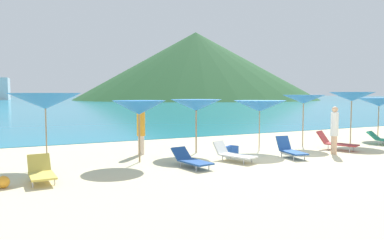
{
  "coord_description": "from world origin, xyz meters",
  "views": [
    {
      "loc": [
        -8.62,
        -9.94,
        2.31
      ],
      "look_at": [
        -2.09,
        3.63,
        1.2
      ],
      "focal_mm": 33.38,
      "sensor_mm": 36.0,
      "label": 1
    }
  ],
  "objects_px": {
    "umbrella_3": "(196,105)",
    "lounge_chair_2": "(336,142)",
    "beachgoer_2": "(141,128)",
    "umbrella_1": "(45,101)",
    "umbrella_4": "(260,106)",
    "umbrella_6": "(352,97)",
    "lounge_chair_1": "(41,172)",
    "lounge_chair_3": "(191,159)",
    "beachgoer_0": "(334,128)",
    "umbrella_5": "(304,99)",
    "beach_ball": "(3,182)",
    "lounge_chair_6": "(290,149)",
    "umbrella_7": "(379,102)",
    "lounge_chair_0": "(233,154)",
    "cooler_box": "(231,151)",
    "umbrella_2": "(139,108)"
  },
  "relations": [
    {
      "from": "lounge_chair_6",
      "to": "beachgoer_2",
      "type": "distance_m",
      "value": 5.6
    },
    {
      "from": "umbrella_7",
      "to": "lounge_chair_0",
      "type": "relative_size",
      "value": 1.34
    },
    {
      "from": "lounge_chair_2",
      "to": "lounge_chair_3",
      "type": "xyz_separation_m",
      "value": [
        -6.85,
        -0.5,
        -0.08
      ]
    },
    {
      "from": "umbrella_4",
      "to": "lounge_chair_3",
      "type": "height_order",
      "value": "umbrella_4"
    },
    {
      "from": "umbrella_4",
      "to": "lounge_chair_1",
      "type": "distance_m",
      "value": 8.63
    },
    {
      "from": "beach_ball",
      "to": "cooler_box",
      "type": "distance_m",
      "value": 7.73
    },
    {
      "from": "cooler_box",
      "to": "beach_ball",
      "type": "bearing_deg",
      "value": 169.39
    },
    {
      "from": "beachgoer_2",
      "to": "umbrella_1",
      "type": "bearing_deg",
      "value": -18.06
    },
    {
      "from": "umbrella_3",
      "to": "lounge_chair_0",
      "type": "relative_size",
      "value": 1.31
    },
    {
      "from": "umbrella_5",
      "to": "lounge_chair_1",
      "type": "relative_size",
      "value": 1.62
    },
    {
      "from": "umbrella_7",
      "to": "lounge_chair_0",
      "type": "xyz_separation_m",
      "value": [
        -9.97,
        -1.96,
        -1.63
      ]
    },
    {
      "from": "lounge_chair_1",
      "to": "beach_ball",
      "type": "xyz_separation_m",
      "value": [
        -0.87,
        -0.27,
        -0.12
      ]
    },
    {
      "from": "umbrella_5",
      "to": "lounge_chair_3",
      "type": "height_order",
      "value": "umbrella_5"
    },
    {
      "from": "umbrella_6",
      "to": "beachgoer_2",
      "type": "height_order",
      "value": "umbrella_6"
    },
    {
      "from": "lounge_chair_3",
      "to": "beachgoer_0",
      "type": "relative_size",
      "value": 0.91
    },
    {
      "from": "lounge_chair_2",
      "to": "lounge_chair_6",
      "type": "distance_m",
      "value": 2.9
    },
    {
      "from": "umbrella_1",
      "to": "umbrella_6",
      "type": "distance_m",
      "value": 13.15
    },
    {
      "from": "umbrella_1",
      "to": "beachgoer_2",
      "type": "bearing_deg",
      "value": 13.89
    },
    {
      "from": "umbrella_1",
      "to": "umbrella_2",
      "type": "relative_size",
      "value": 1.12
    },
    {
      "from": "lounge_chair_0",
      "to": "umbrella_6",
      "type": "bearing_deg",
      "value": -11.08
    },
    {
      "from": "lounge_chair_3",
      "to": "beach_ball",
      "type": "bearing_deg",
      "value": 172.69
    },
    {
      "from": "lounge_chair_6",
      "to": "beach_ball",
      "type": "distance_m",
      "value": 9.25
    },
    {
      "from": "umbrella_4",
      "to": "lounge_chair_1",
      "type": "bearing_deg",
      "value": -167.71
    },
    {
      "from": "lounge_chair_6",
      "to": "beachgoer_2",
      "type": "relative_size",
      "value": 0.77
    },
    {
      "from": "umbrella_5",
      "to": "beach_ball",
      "type": "height_order",
      "value": "umbrella_5"
    },
    {
      "from": "umbrella_7",
      "to": "beachgoer_2",
      "type": "height_order",
      "value": "umbrella_7"
    },
    {
      "from": "umbrella_2",
      "to": "lounge_chair_2",
      "type": "bearing_deg",
      "value": -6.9
    },
    {
      "from": "beachgoer_2",
      "to": "beachgoer_0",
      "type": "bearing_deg",
      "value": 122.87
    },
    {
      "from": "umbrella_6",
      "to": "lounge_chair_2",
      "type": "relative_size",
      "value": 1.41
    },
    {
      "from": "umbrella_2",
      "to": "umbrella_7",
      "type": "relative_size",
      "value": 0.96
    },
    {
      "from": "umbrella_2",
      "to": "cooler_box",
      "type": "xyz_separation_m",
      "value": [
        3.53,
        -0.14,
        -1.67
      ]
    },
    {
      "from": "lounge_chair_3",
      "to": "lounge_chair_6",
      "type": "relative_size",
      "value": 1.15
    },
    {
      "from": "beach_ball",
      "to": "umbrella_1",
      "type": "bearing_deg",
      "value": 64.36
    },
    {
      "from": "umbrella_7",
      "to": "lounge_chair_3",
      "type": "distance_m",
      "value": 12.01
    },
    {
      "from": "beach_ball",
      "to": "umbrella_2",
      "type": "bearing_deg",
      "value": 23.95
    },
    {
      "from": "beachgoer_2",
      "to": "umbrella_2",
      "type": "bearing_deg",
      "value": 38.44
    },
    {
      "from": "umbrella_6",
      "to": "lounge_chair_2",
      "type": "height_order",
      "value": "umbrella_6"
    },
    {
      "from": "umbrella_1",
      "to": "umbrella_7",
      "type": "height_order",
      "value": "umbrella_1"
    },
    {
      "from": "umbrella_2",
      "to": "umbrella_3",
      "type": "relative_size",
      "value": 0.98
    },
    {
      "from": "lounge_chair_6",
      "to": "beachgoer_0",
      "type": "distance_m",
      "value": 2.1
    },
    {
      "from": "umbrella_3",
      "to": "umbrella_7",
      "type": "distance_m",
      "value": 10.37
    },
    {
      "from": "lounge_chair_1",
      "to": "beach_ball",
      "type": "bearing_deg",
      "value": -166.33
    },
    {
      "from": "umbrella_4",
      "to": "umbrella_6",
      "type": "relative_size",
      "value": 0.93
    },
    {
      "from": "umbrella_7",
      "to": "lounge_chair_1",
      "type": "bearing_deg",
      "value": -172.05
    },
    {
      "from": "umbrella_3",
      "to": "lounge_chair_2",
      "type": "xyz_separation_m",
      "value": [
        5.52,
        -1.81,
        -1.55
      ]
    },
    {
      "from": "lounge_chair_2",
      "to": "lounge_chair_6",
      "type": "relative_size",
      "value": 1.16
    },
    {
      "from": "umbrella_5",
      "to": "umbrella_7",
      "type": "height_order",
      "value": "umbrella_5"
    },
    {
      "from": "umbrella_1",
      "to": "lounge_chair_6",
      "type": "bearing_deg",
      "value": -14.57
    },
    {
      "from": "beachgoer_0",
      "to": "beach_ball",
      "type": "distance_m",
      "value": 11.24
    },
    {
      "from": "umbrella_7",
      "to": "beachgoer_2",
      "type": "relative_size",
      "value": 1.16
    }
  ]
}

